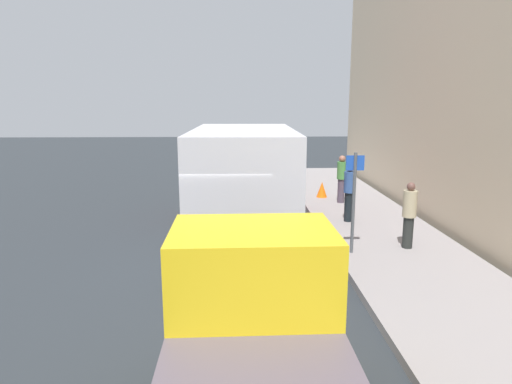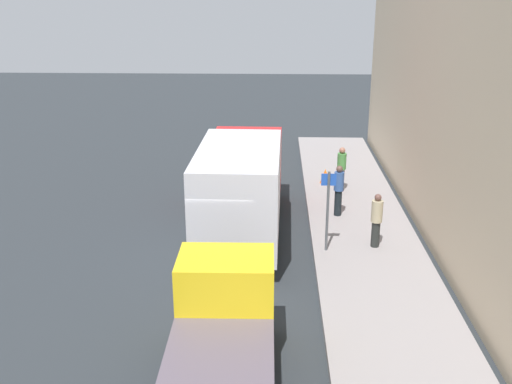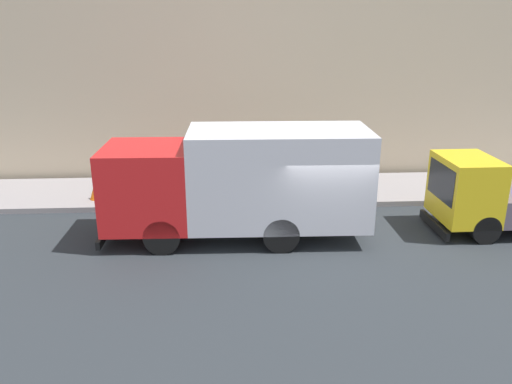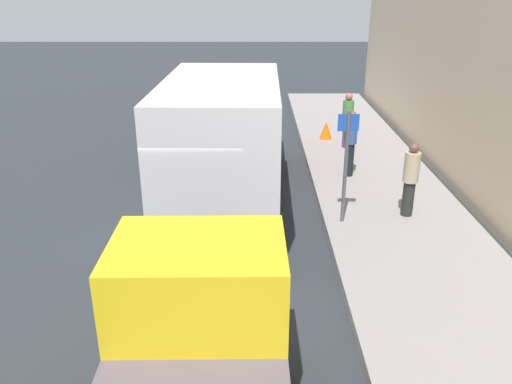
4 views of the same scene
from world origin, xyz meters
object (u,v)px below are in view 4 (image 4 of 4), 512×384
at_px(pedestrian_walking, 350,119).
at_px(pedestrian_standing, 352,142).
at_px(pedestrian_third, 413,178).
at_px(traffic_cone_orange, 328,130).
at_px(large_utility_truck, 228,133).
at_px(street_sign_post, 348,158).

distance_m(pedestrian_walking, pedestrian_standing, 2.64).
bearing_deg(pedestrian_third, traffic_cone_orange, -84.66).
bearing_deg(large_utility_truck, traffic_cone_orange, 58.98).
xyz_separation_m(traffic_cone_orange, street_sign_post, (-0.46, -6.51, 1.17)).
bearing_deg(traffic_cone_orange, large_utility_truck, -122.08).
bearing_deg(large_utility_truck, street_sign_post, -29.75).
xyz_separation_m(pedestrian_walking, pedestrian_standing, (-0.36, -2.61, 0.03)).
distance_m(traffic_cone_orange, street_sign_post, 6.63).
bearing_deg(traffic_cone_orange, pedestrian_standing, -87.37).
relative_size(large_utility_truck, traffic_cone_orange, 12.77).
xyz_separation_m(pedestrian_third, street_sign_post, (-1.52, -0.32, 0.57)).
bearing_deg(street_sign_post, traffic_cone_orange, 85.98).
height_order(large_utility_truck, pedestrian_walking, large_utility_truck).
distance_m(pedestrian_walking, pedestrian_third, 5.24).
height_order(pedestrian_standing, traffic_cone_orange, pedestrian_standing).
bearing_deg(traffic_cone_orange, street_sign_post, -94.02).
bearing_deg(pedestrian_third, large_utility_truck, -21.16).
xyz_separation_m(pedestrian_walking, pedestrian_third, (0.54, -5.21, -0.03)).
bearing_deg(pedestrian_standing, street_sign_post, 58.06).
height_order(large_utility_truck, street_sign_post, large_utility_truck).
bearing_deg(traffic_cone_orange, pedestrian_third, -80.26).
height_order(pedestrian_walking, pedestrian_standing, pedestrian_standing).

